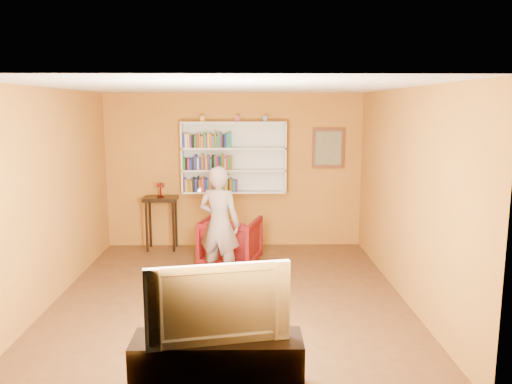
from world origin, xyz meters
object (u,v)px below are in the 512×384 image
at_px(person, 219,224).
at_px(bookshelf, 234,157).
at_px(ruby_lustre, 160,187).
at_px(tv_cabinet, 218,366).
at_px(console_table, 161,206).
at_px(armchair, 231,242).
at_px(television, 217,299).

bearing_deg(person, bookshelf, -76.42).
distance_m(ruby_lustre, tv_cabinet, 4.74).
height_order(console_table, ruby_lustre, ruby_lustre).
height_order(person, tv_cabinet, person).
xyz_separation_m(console_table, armchair, (1.23, -0.95, -0.38)).
distance_m(console_table, tv_cabinet, 4.69).
bearing_deg(ruby_lustre, person, -56.07).
bearing_deg(bookshelf, armchair, -91.64).
bearing_deg(ruby_lustre, console_table, 108.43).
height_order(bookshelf, tv_cabinet, bookshelf).
xyz_separation_m(console_table, television, (1.23, -4.50, 0.09)).
xyz_separation_m(bookshelf, console_table, (-1.26, -0.16, -0.82)).
height_order(console_table, armchair, console_table).
relative_size(bookshelf, console_table, 1.93).
bearing_deg(console_table, person, -56.07).
distance_m(armchair, tv_cabinet, 3.55).
xyz_separation_m(bookshelf, person, (-0.17, -1.79, -0.76)).
bearing_deg(television, ruby_lustre, 94.69).
bearing_deg(television, person, 82.09).
xyz_separation_m(person, tv_cabinet, (0.13, -2.87, -0.57)).
xyz_separation_m(person, television, (0.13, -2.87, 0.03)).
bearing_deg(bookshelf, tv_cabinet, -90.41).
distance_m(console_table, ruby_lustre, 0.34).
distance_m(bookshelf, console_table, 1.52).
distance_m(bookshelf, armchair, 1.64).
bearing_deg(person, tv_cabinet, 111.59).
height_order(tv_cabinet, television, television).
distance_m(bookshelf, tv_cabinet, 4.85).
relative_size(person, tv_cabinet, 1.14).
bearing_deg(tv_cabinet, television, 180.00).
relative_size(ruby_lustre, television, 0.20).
relative_size(console_table, ruby_lustre, 3.81).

